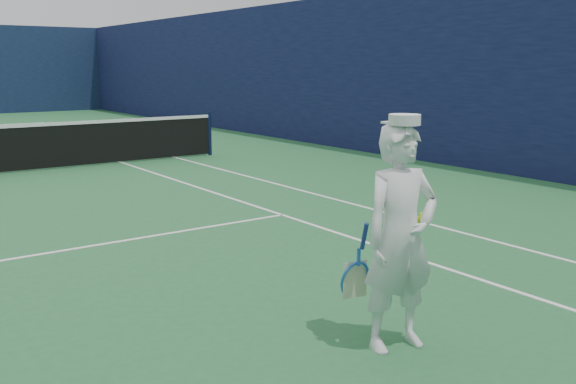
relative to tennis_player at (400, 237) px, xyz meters
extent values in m
cube|color=white|center=(3.23, 10.66, -0.90)|extent=(0.06, 23.83, 0.01)
cube|color=white|center=(1.86, 10.66, -0.90)|extent=(0.06, 23.77, 0.01)
cube|color=#10163C|center=(7.74, 10.66, 1.10)|extent=(0.12, 36.12, 4.00)
cylinder|color=#141E4C|center=(4.14, 10.66, -0.37)|extent=(0.09, 0.09, 1.07)
imported|color=white|center=(0.00, 0.00, -0.01)|extent=(0.71, 0.53, 1.79)
cylinder|color=white|center=(0.00, 0.00, 0.91)|extent=(0.24, 0.24, 0.08)
cube|color=white|center=(0.02, 0.13, 0.88)|extent=(0.19, 0.13, 0.02)
cylinder|color=navy|center=(-0.26, 0.12, 0.02)|extent=(0.05, 0.09, 0.22)
cube|color=blue|center=(-0.26, 0.18, -0.16)|extent=(0.02, 0.02, 0.14)
torus|color=blue|center=(-0.24, 0.24, -0.36)|extent=(0.31, 0.14, 0.29)
cube|color=beige|center=(-0.24, 0.24, -0.36)|extent=(0.22, 0.04, 0.30)
sphere|color=#BBDF19|center=(0.27, 0.06, 0.08)|extent=(0.07, 0.07, 0.07)
sphere|color=#BBDF19|center=(0.32, 0.07, 0.11)|extent=(0.07, 0.07, 0.07)
camera|label=1|loc=(-3.49, -3.40, 1.31)|focal=40.00mm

